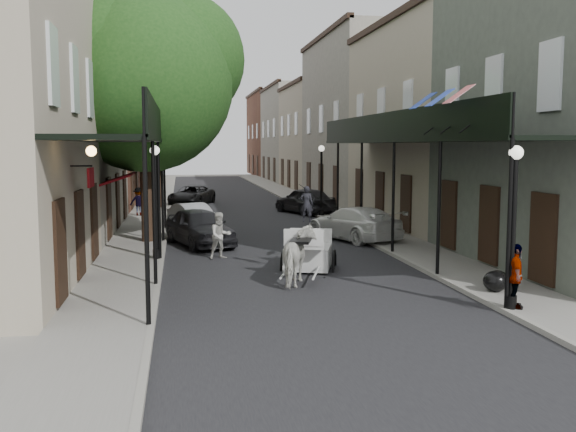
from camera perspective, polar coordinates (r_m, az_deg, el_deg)
name	(u,v)px	position (r m, az deg, el deg)	size (l,w,h in m)	color
ground	(317,300)	(16.11, 2.56, -7.46)	(140.00, 140.00, 0.00)	gray
road	(241,215)	(35.66, -4.18, 0.12)	(8.00, 90.00, 0.01)	black
sidewalk_left	(149,215)	(35.54, -12.23, 0.06)	(2.20, 90.00, 0.12)	gray
sidewalk_right	(329,212)	(36.46, 3.67, 0.34)	(2.20, 90.00, 0.12)	gray
building_row_left	(100,124)	(45.63, -16.37, 7.82)	(5.00, 80.00, 10.50)	#A59884
building_row_right	(347,126)	(46.86, 5.22, 8.00)	(5.00, 80.00, 10.50)	gray
gallery_left	(135,139)	(22.33, -13.47, 6.69)	(2.20, 18.05, 4.88)	black
gallery_right	(406,139)	(23.70, 10.48, 6.73)	(2.20, 18.05, 4.88)	black
tree_near	(155,76)	(25.63, -11.77, 12.12)	(7.31, 6.80, 9.63)	#382619
tree_far	(163,112)	(39.54, -11.04, 9.09)	(6.45, 6.00, 8.61)	#382619
lamppost_right_near	(513,225)	(15.32, 19.40, -0.74)	(0.32, 0.32, 3.71)	black
lamppost_left	(156,200)	(21.39, -11.67, 1.39)	(0.32, 0.32, 3.71)	black
lamppost_right_far	(321,179)	(34.16, 2.98, 3.30)	(0.32, 0.32, 3.71)	black
horse	(300,256)	(17.70, 1.09, -3.58)	(0.86, 1.88, 1.59)	beige
carriage	(309,235)	(20.09, 1.92, -1.71)	(2.08, 2.63, 2.66)	black
pedestrian_walking	(220,236)	(21.81, -6.05, -1.75)	(0.77, 0.60, 1.58)	#B9B7AE
pedestrian_sidewalk_left	(139,202)	(34.96, -13.14, 1.26)	(0.96, 0.55, 1.49)	gray
pedestrian_sidewalk_right	(515,276)	(15.55, 19.56, -5.06)	(0.87, 0.36, 1.49)	gray
car_left_near	(200,227)	(24.80, -7.86, -0.96)	(1.71, 4.26, 1.45)	black
car_left_mid	(194,217)	(29.48, -8.36, -0.07)	(1.26, 3.62, 1.19)	#A3A3A9
car_left_far	(192,195)	(41.97, -8.57, 1.83)	(2.05, 4.46, 1.24)	black
car_right_near	(353,223)	(26.12, 5.84, -0.65)	(1.92, 4.73, 1.37)	white
car_right_far	(305,200)	(36.15, 1.49, 1.40)	(1.77, 4.40, 1.50)	black
trash_bags	(496,280)	(17.45, 18.04, -5.45)	(0.89, 1.04, 0.54)	black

